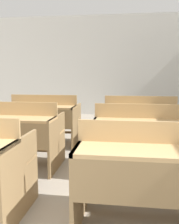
# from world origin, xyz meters

# --- Properties ---
(wall_back) EXTENTS (6.67, 0.06, 2.85)m
(wall_back) POSITION_xyz_m (0.00, 7.41, 1.42)
(wall_back) COLOR silver
(wall_back) RESTS_ON ground_plane
(bench_front_right) EXTENTS (1.14, 0.74, 0.85)m
(bench_front_right) POSITION_xyz_m (1.06, 1.71, 0.46)
(bench_front_right) COLOR #9A7B51
(bench_front_right) RESTS_ON ground_plane
(bench_second_left) EXTENTS (1.14, 0.74, 0.85)m
(bench_second_left) POSITION_xyz_m (-0.56, 2.85, 0.46)
(bench_second_left) COLOR #97784E
(bench_second_left) RESTS_ON ground_plane
(bench_second_right) EXTENTS (1.14, 0.74, 0.85)m
(bench_second_right) POSITION_xyz_m (1.05, 2.85, 0.46)
(bench_second_right) COLOR #97794F
(bench_second_right) RESTS_ON ground_plane
(bench_third_left) EXTENTS (1.14, 0.74, 0.85)m
(bench_third_left) POSITION_xyz_m (-0.53, 3.98, 0.46)
(bench_third_left) COLOR #95764C
(bench_third_left) RESTS_ON ground_plane
(bench_third_right) EXTENTS (1.14, 0.74, 0.85)m
(bench_third_right) POSITION_xyz_m (1.08, 3.97, 0.46)
(bench_third_right) COLOR #98794F
(bench_third_right) RESTS_ON ground_plane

